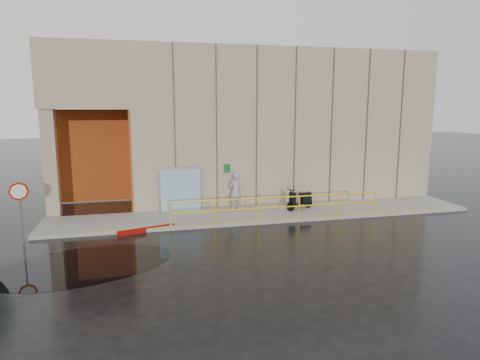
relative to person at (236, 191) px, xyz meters
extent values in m
plane|color=black|center=(-2.80, -5.42, -1.06)|extent=(120.00, 120.00, 0.00)
cube|color=gray|center=(1.20, -0.92, -0.98)|extent=(20.00, 3.00, 0.15)
cube|color=tan|center=(3.20, 5.58, 2.94)|extent=(16.00, 10.00, 8.00)
cube|color=tan|center=(-6.80, 5.58, 5.44)|extent=(4.00, 10.00, 3.00)
cube|color=tan|center=(-8.40, 0.98, 1.44)|extent=(0.60, 0.60, 5.00)
cube|color=#AD4010|center=(-6.80, 4.08, 1.44)|extent=(3.80, 0.15, 4.90)
cube|color=#AD4010|center=(-4.85, 2.33, 1.44)|extent=(0.10, 3.50, 4.90)
cube|color=#96B6CD|center=(-2.60, 0.46, 0.09)|extent=(1.90, 0.10, 2.00)
cube|color=#5A5A5E|center=(-2.60, 0.54, 0.09)|extent=(2.10, 0.06, 2.20)
cube|color=#0C5A22|center=(-0.30, 0.52, 1.04)|extent=(0.32, 0.04, 0.42)
cylinder|color=yellow|center=(1.45, -2.27, 0.09)|extent=(9.50, 0.06, 0.06)
cylinder|color=yellow|center=(1.45, -2.27, -0.36)|extent=(9.50, 0.06, 0.06)
imported|color=#9D9DA1|center=(0.00, 0.00, 0.00)|extent=(0.78, 0.65, 1.82)
cylinder|color=black|center=(2.51, -0.95, -0.67)|extent=(0.47, 0.27, 0.47)
cylinder|color=black|center=(3.59, -0.49, -0.67)|extent=(0.47, 0.27, 0.47)
cylinder|color=#5A5A5E|center=(-8.88, -2.73, -0.03)|extent=(0.07, 0.07, 2.05)
cylinder|color=#BD1700|center=(-8.88, -2.76, 0.95)|extent=(0.69, 0.26, 0.71)
cylinder|color=white|center=(-8.88, -2.78, 0.95)|extent=(0.53, 0.19, 0.56)
cube|color=#8B0A04|center=(-4.30, -2.32, -0.97)|extent=(2.35, 0.86, 0.18)
cube|color=black|center=(-6.43, -5.68, -1.06)|extent=(6.64, 5.08, 0.01)
camera|label=1|loc=(-4.60, -19.75, 4.07)|focal=32.00mm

